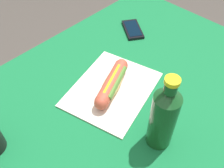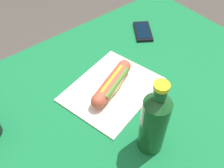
{
  "view_description": "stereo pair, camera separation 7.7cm",
  "coord_description": "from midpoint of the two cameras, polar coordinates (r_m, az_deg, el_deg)",
  "views": [
    {
      "loc": [
        0.46,
        0.36,
        1.46
      ],
      "look_at": [
        0.02,
        -0.05,
        0.81
      ],
      "focal_mm": 41.66,
      "sensor_mm": 36.0,
      "label": 1
    },
    {
      "loc": [
        0.4,
        0.41,
        1.46
      ],
      "look_at": [
        0.02,
        -0.05,
        0.81
      ],
      "focal_mm": 41.66,
      "sensor_mm": 36.0,
      "label": 2
    }
  ],
  "objects": [
    {
      "name": "dining_table",
      "position": [
        1.01,
        0.87,
        -7.36
      ],
      "size": [
        1.19,
        0.89,
        0.78
      ],
      "color": "brown",
      "rests_on": "ground"
    },
    {
      "name": "paper_wrapper",
      "position": [
        0.91,
        -2.44,
        -1.26
      ],
      "size": [
        0.37,
        0.32,
        0.01
      ],
      "primitive_type": "cube",
      "rotation": [
        0.0,
        0.0,
        0.24
      ],
      "color": "silver",
      "rests_on": "dining_table"
    },
    {
      "name": "hot_dog",
      "position": [
        0.88,
        -2.45,
        0.06
      ],
      "size": [
        0.22,
        0.12,
        0.05
      ],
      "color": "#E5BC75",
      "rests_on": "paper_wrapper"
    },
    {
      "name": "cell_phone",
      "position": [
        1.16,
        2.62,
        11.82
      ],
      "size": [
        0.13,
        0.15,
        0.01
      ],
      "color": "black",
      "rests_on": "dining_table"
    },
    {
      "name": "soda_bottle",
      "position": [
        0.7,
        8.12,
        -7.35
      ],
      "size": [
        0.07,
        0.07,
        0.26
      ],
      "color": "#14471E",
      "rests_on": "dining_table"
    }
  ]
}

